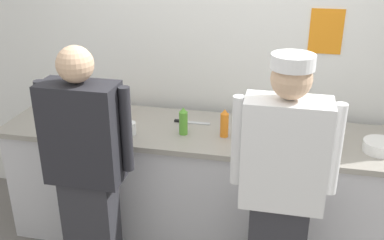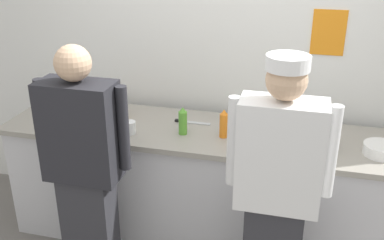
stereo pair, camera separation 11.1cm
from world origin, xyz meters
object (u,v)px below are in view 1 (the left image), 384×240
at_px(squeeze_bottle_primary, 183,121).
at_px(squeeze_bottle_secondary, 224,123).
at_px(ramekin_orange_sauce, 240,119).
at_px(chefs_knife, 189,122).
at_px(chef_center, 282,188).
at_px(plate_stack_rear, 381,147).
at_px(ramekin_red_sauce, 327,131).
at_px(plate_stack_front, 279,123).
at_px(mixing_bowl_steel, 306,136).
at_px(squeeze_bottle_spare, 121,105).
at_px(deli_cup, 130,128).
at_px(sheet_tray, 82,115).
at_px(chef_near_left, 86,168).

height_order(squeeze_bottle_primary, squeeze_bottle_secondary, squeeze_bottle_secondary).
height_order(ramekin_orange_sauce, chefs_knife, ramekin_orange_sauce).
height_order(chef_center, plate_stack_rear, chef_center).
bearing_deg(ramekin_red_sauce, chef_center, -110.72).
xyz_separation_m(plate_stack_front, squeeze_bottle_primary, (-0.66, -0.23, 0.05)).
bearing_deg(plate_stack_front, mixing_bowl_steel, -47.53).
xyz_separation_m(squeeze_bottle_primary, squeeze_bottle_spare, (-0.54, 0.19, 0.00)).
distance_m(deli_cup, chefs_knife, 0.47).
relative_size(chef_center, ramekin_orange_sauce, 20.66).
bearing_deg(deli_cup, chef_center, -23.28).
bearing_deg(ramekin_orange_sauce, squeeze_bottle_secondary, -106.22).
xyz_separation_m(plate_stack_rear, sheet_tray, (-2.19, 0.14, -0.02)).
height_order(mixing_bowl_steel, ramekin_red_sauce, mixing_bowl_steel).
relative_size(deli_cup, chefs_knife, 0.33).
distance_m(plate_stack_rear, mixing_bowl_steel, 0.48).
distance_m(plate_stack_front, mixing_bowl_steel, 0.28).
height_order(plate_stack_rear, squeeze_bottle_primary, squeeze_bottle_primary).
distance_m(chef_center, mixing_bowl_steel, 0.60).
xyz_separation_m(chef_center, ramekin_red_sauce, (0.29, 0.77, 0.04)).
bearing_deg(chefs_knife, ramekin_orange_sauce, 13.76).
xyz_separation_m(squeeze_bottle_secondary, deli_cup, (-0.66, -0.11, -0.05)).
distance_m(plate_stack_front, sheet_tray, 1.52).
bearing_deg(squeeze_bottle_secondary, ramekin_orange_sauce, 73.78).
bearing_deg(plate_stack_front, plate_stack_rear, -18.76).
xyz_separation_m(plate_stack_rear, ramekin_red_sauce, (-0.33, 0.21, -0.01)).
relative_size(plate_stack_front, squeeze_bottle_primary, 1.00).
bearing_deg(squeeze_bottle_spare, squeeze_bottle_secondary, -11.75).
xyz_separation_m(plate_stack_front, plate_stack_rear, (0.67, -0.23, -0.01)).
bearing_deg(sheet_tray, squeeze_bottle_primary, -9.96).
bearing_deg(deli_cup, ramekin_red_sauce, 12.48).
height_order(mixing_bowl_steel, sheet_tray, mixing_bowl_steel).
relative_size(mixing_bowl_steel, chefs_knife, 1.13).
bearing_deg(chef_center, squeeze_bottle_spare, 149.23).
relative_size(mixing_bowl_steel, squeeze_bottle_primary, 1.52).
relative_size(squeeze_bottle_secondary, deli_cup, 2.31).
xyz_separation_m(chef_near_left, ramekin_orange_sauce, (0.88, 0.84, 0.07)).
bearing_deg(chef_near_left, deli_cup, 73.94).
distance_m(plate_stack_rear, deli_cup, 1.71).
height_order(chef_center, squeeze_bottle_primary, chef_center).
xyz_separation_m(chef_near_left, mixing_bowl_steel, (1.36, 0.57, 0.10)).
xyz_separation_m(squeeze_bottle_secondary, squeeze_bottle_spare, (-0.83, 0.17, 0.00)).
relative_size(chef_near_left, chefs_knife, 6.10).
height_order(chef_near_left, ramekin_red_sauce, chef_near_left).
xyz_separation_m(chef_near_left, squeeze_bottle_spare, (-0.03, 0.74, 0.14)).
xyz_separation_m(chef_center, deli_cup, (-1.09, 0.47, 0.07)).
bearing_deg(chef_center, sheet_tray, 155.85).
bearing_deg(plate_stack_front, ramekin_orange_sauce, 168.54).
height_order(chef_center, plate_stack_front, chef_center).
bearing_deg(sheet_tray, ramekin_red_sauce, 2.17).
distance_m(plate_stack_front, squeeze_bottle_primary, 0.71).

